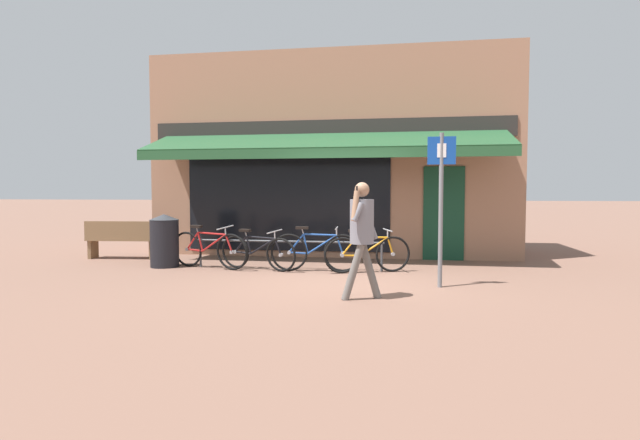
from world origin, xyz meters
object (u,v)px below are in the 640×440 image
litter_bin (164,240)px  parking_sign (441,193)px  pedestrian_adult (362,227)px  bicycle_black (257,252)px  bicycle_blue (315,251)px  park_bench (122,239)px  bicycle_red (209,249)px  bicycle_orange (367,253)px

litter_bin → parking_sign: parking_sign is taller
pedestrian_adult → parking_sign: bearing=-139.2°
bicycle_black → bicycle_blue: 1.16m
parking_sign → park_bench: parking_sign is taller
bicycle_red → parking_sign: (4.41, -1.26, 1.12)m
bicycle_red → pedestrian_adult: size_ratio=1.06×
pedestrian_adult → litter_bin: 4.89m
litter_bin → bicycle_red: bearing=-4.4°
bicycle_blue → parking_sign: (2.25, -1.23, 1.12)m
bicycle_black → parking_sign: size_ratio=0.68×
park_bench → bicycle_red: bearing=-27.8°
parking_sign → park_bench: 7.38m
bicycle_black → bicycle_orange: size_ratio=1.04×
pedestrian_adult → park_bench: 6.71m
pedestrian_adult → bicycle_black: bearing=-48.0°
bicycle_black → bicycle_blue: bearing=17.7°
bicycle_blue → park_bench: size_ratio=1.08×
bicycle_orange → park_bench: park_bench is taller
litter_bin → bicycle_orange: bearing=-1.2°
bicycle_orange → litter_bin: 4.15m
bicycle_orange → park_bench: bearing=149.6°
bicycle_red → pedestrian_adult: 4.05m
bicycle_orange → park_bench: size_ratio=0.99×
bicycle_red → bicycle_orange: bearing=16.5°
bicycle_red → bicycle_blue: 2.17m
pedestrian_adult → parking_sign: 1.67m
bicycle_orange → bicycle_red: bearing=160.0°
parking_sign → bicycle_red: bearing=164.0°
bicycle_red → parking_sign: 4.73m
litter_bin → bicycle_black: bearing=-2.8°
bicycle_black → parking_sign: bearing=-1.9°
bicycle_orange → bicycle_blue: bearing=161.3°
bicycle_black → park_bench: size_ratio=1.03×
litter_bin → park_bench: litter_bin is taller
bicycle_red → bicycle_orange: 3.17m
parking_sign → park_bench: bearing=161.5°
bicycle_black → pedestrian_adult: bearing=-28.1°
pedestrian_adult → litter_bin: pedestrian_adult is taller
parking_sign → park_bench: (-6.93, 2.32, -1.05)m
bicycle_orange → pedestrian_adult: pedestrian_adult is taller
bicycle_black → parking_sign: 3.80m
parking_sign → park_bench: size_ratio=1.51×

